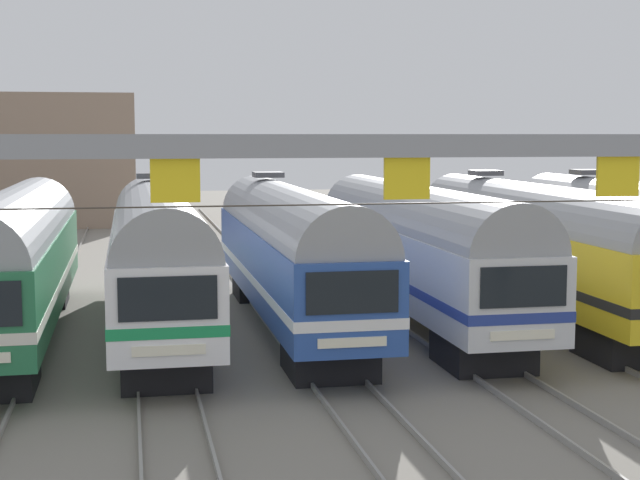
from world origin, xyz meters
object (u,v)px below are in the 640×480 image
(commuter_train_yellow, at_px, (537,243))
(catenary_gantry, at_px, (407,187))
(commuter_train_silver, at_px, (417,246))
(commuter_train_white, at_px, (157,252))
(commuter_train_blue, at_px, (290,249))
(commuter_train_green, at_px, (15,255))

(commuter_train_yellow, relative_size, catenary_gantry, 0.57)
(commuter_train_silver, xyz_separation_m, catenary_gantry, (-4.38, -13.49, 2.78))
(commuter_train_white, xyz_separation_m, commuter_train_blue, (4.38, 0.00, 0.00))
(commuter_train_yellow, bearing_deg, commuter_train_blue, 180.00)
(commuter_train_green, bearing_deg, commuter_train_white, 0.06)
(commuter_train_white, xyz_separation_m, commuter_train_silver, (8.76, -0.00, -0.00))
(commuter_train_white, height_order, commuter_train_yellow, same)
(commuter_train_silver, bearing_deg, commuter_train_white, 179.97)
(commuter_train_silver, height_order, catenary_gantry, catenary_gantry)
(commuter_train_silver, height_order, commuter_train_yellow, commuter_train_yellow)
(catenary_gantry, bearing_deg, commuter_train_blue, 90.00)
(commuter_train_yellow, xyz_separation_m, catenary_gantry, (-8.76, -13.50, 2.77))
(commuter_train_green, distance_m, commuter_train_white, 4.38)
(commuter_train_green, relative_size, commuter_train_yellow, 1.00)
(commuter_train_yellow, distance_m, catenary_gantry, 16.33)
(commuter_train_blue, bearing_deg, commuter_train_white, 180.00)
(commuter_train_yellow, bearing_deg, commuter_train_white, 180.00)
(commuter_train_white, height_order, commuter_train_blue, same)
(commuter_train_yellow, height_order, catenary_gantry, catenary_gantry)
(commuter_train_white, bearing_deg, catenary_gantry, -72.03)
(commuter_train_blue, bearing_deg, commuter_train_silver, -0.06)
(commuter_train_blue, height_order, commuter_train_yellow, same)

